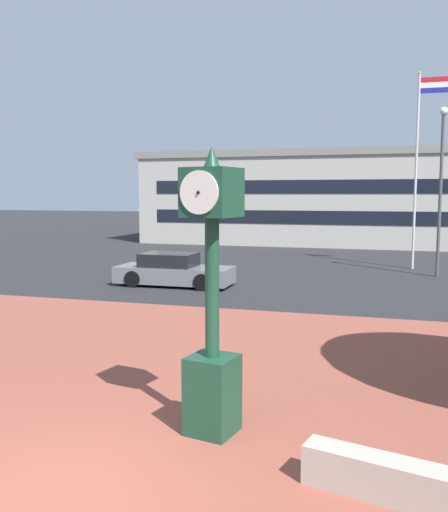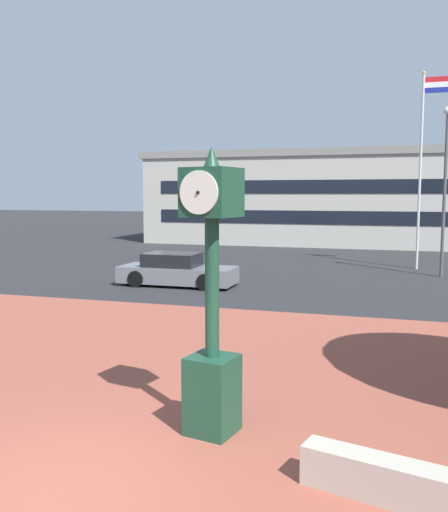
{
  "view_description": "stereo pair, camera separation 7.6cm",
  "coord_description": "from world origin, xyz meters",
  "px_view_note": "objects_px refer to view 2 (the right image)",
  "views": [
    {
      "loc": [
        3.66,
        -5.41,
        3.59
      ],
      "look_at": [
        1.34,
        2.39,
        2.68
      ],
      "focal_mm": 38.89,
      "sensor_mm": 36.0,
      "label": 1
    },
    {
      "loc": [
        3.73,
        -5.39,
        3.59
      ],
      "look_at": [
        1.34,
        2.39,
        2.68
      ],
      "focal_mm": 38.89,
      "sensor_mm": 36.0,
      "label": 2
    }
  ],
  "objects_px": {
    "car_street_near": "(176,271)",
    "street_lamp_post": "(445,175)",
    "civic_building": "(351,198)",
    "street_clock": "(212,308)",
    "flagpole_primary": "(423,159)"
  },
  "relations": [
    {
      "from": "car_street_near",
      "to": "civic_building",
      "type": "height_order",
      "value": "civic_building"
    },
    {
      "from": "street_clock",
      "to": "car_street_near",
      "type": "xyz_separation_m",
      "value": [
        -5.61,
        12.46,
        -1.35
      ]
    },
    {
      "from": "street_clock",
      "to": "street_lamp_post",
      "type": "relative_size",
      "value": 0.59
    },
    {
      "from": "car_street_near",
      "to": "street_clock",
      "type": "bearing_deg",
      "value": 23.93
    },
    {
      "from": "flagpole_primary",
      "to": "street_lamp_post",
      "type": "height_order",
      "value": "flagpole_primary"
    },
    {
      "from": "car_street_near",
      "to": "flagpole_primary",
      "type": "height_order",
      "value": "flagpole_primary"
    },
    {
      "from": "flagpole_primary",
      "to": "street_lamp_post",
      "type": "xyz_separation_m",
      "value": [
        0.83,
        -2.38,
        -0.82
      ]
    },
    {
      "from": "flagpole_primary",
      "to": "civic_building",
      "type": "xyz_separation_m",
      "value": [
        -4.38,
        15.2,
        -1.89
      ]
    },
    {
      "from": "car_street_near",
      "to": "street_lamp_post",
      "type": "height_order",
      "value": "street_lamp_post"
    },
    {
      "from": "street_clock",
      "to": "car_street_near",
      "type": "height_order",
      "value": "street_clock"
    },
    {
      "from": "car_street_near",
      "to": "street_lamp_post",
      "type": "xyz_separation_m",
      "value": [
        10.16,
        5.47,
        3.81
      ]
    },
    {
      "from": "street_clock",
      "to": "civic_building",
      "type": "xyz_separation_m",
      "value": [
        -0.66,
        35.52,
        1.39
      ]
    },
    {
      "from": "civic_building",
      "to": "street_lamp_post",
      "type": "relative_size",
      "value": 4.04
    },
    {
      "from": "flagpole_primary",
      "to": "civic_building",
      "type": "distance_m",
      "value": 15.93
    },
    {
      "from": "street_clock",
      "to": "street_lamp_post",
      "type": "height_order",
      "value": "street_lamp_post"
    }
  ]
}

